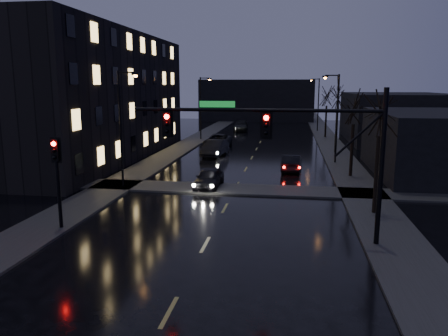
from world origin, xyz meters
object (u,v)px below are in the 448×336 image
at_px(oncoming_car_c, 218,141).
at_px(oncoming_car_d, 241,126).
at_px(oncoming_car_a, 209,178).
at_px(oncoming_car_b, 215,148).
at_px(lead_car, 292,163).

distance_m(oncoming_car_c, oncoming_car_d, 18.63).
relative_size(oncoming_car_a, oncoming_car_b, 0.84).
relative_size(oncoming_car_d, lead_car, 1.27).
height_order(oncoming_car_b, oncoming_car_d, oncoming_car_b).
relative_size(oncoming_car_b, lead_car, 1.16).
bearing_deg(oncoming_car_c, oncoming_car_a, -80.02).
xyz_separation_m(oncoming_car_b, oncoming_car_c, (-0.67, 5.72, -0.02)).
xyz_separation_m(oncoming_car_b, oncoming_car_d, (-0.14, 24.34, -0.03)).
bearing_deg(oncoming_car_b, lead_car, -33.92).
bearing_deg(oncoming_car_a, oncoming_car_d, 95.07).
bearing_deg(lead_car, oncoming_car_d, -72.08).
relative_size(oncoming_car_c, oncoming_car_d, 1.05).
bearing_deg(oncoming_car_d, oncoming_car_c, -95.66).
bearing_deg(oncoming_car_d, oncoming_car_b, -93.71).
bearing_deg(lead_car, oncoming_car_a, 54.50).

